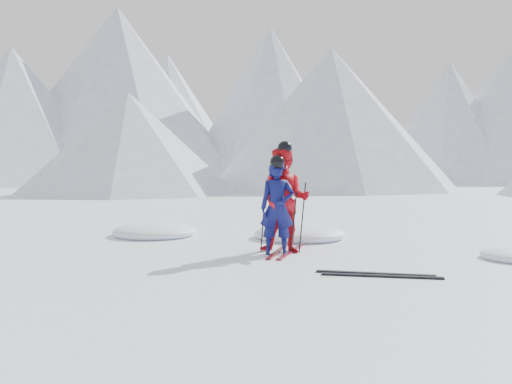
# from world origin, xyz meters

# --- Properties ---
(ground) EXTENTS (160.00, 160.00, 0.00)m
(ground) POSITION_xyz_m (0.00, 0.00, 0.00)
(ground) COLOR white
(ground) RESTS_ON ground
(mountain_range) EXTENTS (106.15, 62.94, 15.53)m
(mountain_range) POSITION_xyz_m (5.71, 35.31, 6.72)
(mountain_range) COLOR #B2BCD1
(mountain_range) RESTS_ON ground
(skier_blue) EXTENTS (0.68, 0.53, 1.65)m
(skier_blue) POSITION_xyz_m (-1.69, 0.45, 0.83)
(skier_blue) COLOR #0D104E
(skier_blue) RESTS_ON ground
(skier_red) EXTENTS (0.94, 0.73, 1.91)m
(skier_red) POSITION_xyz_m (-1.60, 0.67, 0.95)
(skier_red) COLOR red
(skier_red) RESTS_ON ground
(pole_blue_left) EXTENTS (0.11, 0.08, 1.10)m
(pole_blue_left) POSITION_xyz_m (-1.99, 0.60, 0.55)
(pole_blue_left) COLOR black
(pole_blue_left) RESTS_ON ground
(pole_blue_right) EXTENTS (0.11, 0.07, 1.10)m
(pole_blue_right) POSITION_xyz_m (-1.44, 0.70, 0.55)
(pole_blue_right) COLOR black
(pole_blue_right) RESTS_ON ground
(pole_red_left) EXTENTS (0.13, 0.10, 1.27)m
(pole_red_left) POSITION_xyz_m (-1.90, 0.92, 0.64)
(pole_red_left) COLOR black
(pole_red_left) RESTS_ON ground
(pole_red_right) EXTENTS (0.13, 0.09, 1.27)m
(pole_red_right) POSITION_xyz_m (-1.30, 0.82, 0.64)
(pole_red_right) COLOR black
(pole_red_right) RESTS_ON ground
(ski_worn_left) EXTENTS (0.13, 1.70, 0.03)m
(ski_worn_left) POSITION_xyz_m (-1.72, 0.67, 0.01)
(ski_worn_left) COLOR black
(ski_worn_left) RESTS_ON ground
(ski_worn_right) EXTENTS (0.17, 1.70, 0.03)m
(ski_worn_right) POSITION_xyz_m (-1.48, 0.67, 0.01)
(ski_worn_right) COLOR black
(ski_worn_right) RESTS_ON ground
(ski_loose_a) EXTENTS (1.70, 0.17, 0.03)m
(ski_loose_a) POSITION_xyz_m (0.08, -0.91, 0.01)
(ski_loose_a) COLOR black
(ski_loose_a) RESTS_ON ground
(ski_loose_b) EXTENTS (1.70, 0.23, 0.03)m
(ski_loose_b) POSITION_xyz_m (0.18, -1.06, 0.01)
(ski_loose_b) COLOR black
(ski_loose_b) RESTS_ON ground
(snow_lumps) EXTENTS (8.76, 3.15, 0.43)m
(snow_lumps) POSITION_xyz_m (-2.54, 2.24, 0.00)
(snow_lumps) COLOR white
(snow_lumps) RESTS_ON ground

